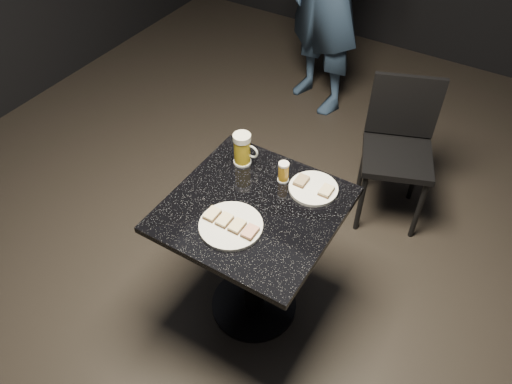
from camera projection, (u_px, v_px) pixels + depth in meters
floor at (254, 305)px, 2.62m from camera, size 6.00×6.00×0.00m
plate_large at (231, 226)px, 2.00m from camera, size 0.26×0.26×0.01m
plate_small at (313, 188)px, 2.15m from camera, size 0.21×0.21×0.01m
table at (254, 243)px, 2.26m from camera, size 0.70×0.70×0.75m
beer_mug at (243, 149)px, 2.23m from camera, size 0.12×0.08×0.16m
beer_tumbler at (283, 172)px, 2.17m from camera, size 0.05×0.05×0.10m
chair at (399, 143)px, 2.78m from camera, size 0.49×0.49×0.86m
canapes_on_plate_large at (231, 223)px, 1.99m from camera, size 0.23×0.07×0.02m
canapes_on_plate_small at (314, 186)px, 2.14m from camera, size 0.17×0.07×0.02m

